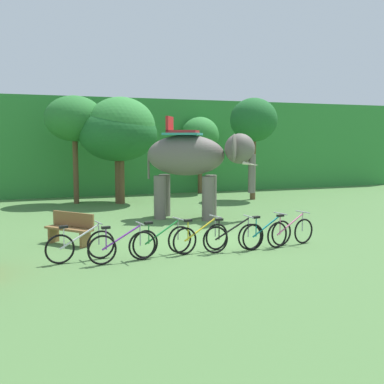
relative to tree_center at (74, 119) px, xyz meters
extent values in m
plane|color=#4C753D|center=(2.55, -9.40, -3.85)|extent=(80.00, 80.00, 0.00)
cube|color=#338438|center=(2.55, 5.57, -1.29)|extent=(36.00, 6.00, 5.13)
cylinder|color=brown|center=(0.00, 0.00, -2.38)|extent=(0.24, 0.24, 2.95)
ellipsoid|color=#28702D|center=(0.00, 0.00, 0.03)|extent=(2.67, 2.67, 2.07)
cylinder|color=brown|center=(1.86, -0.62, -2.81)|extent=(0.34, 0.34, 2.08)
ellipsoid|color=#1E6028|center=(1.86, -0.62, -0.65)|extent=(3.58, 3.58, 2.50)
cylinder|color=brown|center=(1.97, -0.74, -2.70)|extent=(0.28, 0.28, 2.30)
ellipsoid|color=#338438|center=(1.97, -0.74, -0.34)|extent=(3.14, 3.14, 2.69)
cylinder|color=brown|center=(6.91, 2.06, -2.73)|extent=(0.24, 0.24, 2.25)
ellipsoid|color=#338438|center=(6.91, 2.06, -0.69)|extent=(2.07, 2.07, 2.02)
cylinder|color=brown|center=(8.35, -1.44, -2.38)|extent=(0.27, 0.27, 2.94)
ellipsoid|color=#1E6028|center=(8.35, -1.44, 0.04)|extent=(2.29, 2.29, 2.11)
ellipsoid|color=#665E56|center=(3.39, -5.57, -1.50)|extent=(3.21, 2.67, 1.50)
cylinder|color=#665E56|center=(4.36, -5.69, -3.05)|extent=(0.44, 0.44, 1.60)
cylinder|color=#665E56|center=(3.97, -6.36, -3.05)|extent=(0.44, 0.44, 1.60)
cylinder|color=#665E56|center=(2.80, -4.79, -3.05)|extent=(0.44, 0.44, 1.60)
cylinder|color=#665E56|center=(2.42, -5.46, -3.05)|extent=(0.44, 0.44, 1.60)
ellipsoid|color=#665E56|center=(5.12, -6.58, -1.25)|extent=(1.45, 1.42, 1.10)
ellipsoid|color=#665E56|center=(5.30, -5.97, -1.20)|extent=(0.56, 0.81, 0.96)
ellipsoid|color=#665E56|center=(4.68, -7.04, -1.20)|extent=(0.56, 0.81, 0.96)
cylinder|color=#665E56|center=(5.51, -6.80, -2.15)|extent=(0.26, 0.26, 1.40)
cone|color=beige|center=(5.57, -6.59, -1.80)|extent=(0.55, 0.39, 0.21)
cone|color=beige|center=(5.35, -6.97, -1.80)|extent=(0.55, 0.39, 0.21)
cube|color=teal|center=(3.30, -5.52, -0.72)|extent=(1.79, 1.80, 0.08)
cube|color=#B22323|center=(3.30, -5.52, -0.63)|extent=(1.40, 1.33, 0.10)
cube|color=#B22323|center=(2.87, -5.27, -0.35)|extent=(0.54, 0.83, 0.56)
cylinder|color=#665E56|center=(2.16, -4.86, -1.95)|extent=(0.08, 0.08, 0.90)
torus|color=black|center=(-1.58, -10.80, -3.50)|extent=(0.71, 0.17, 0.71)
torus|color=black|center=(-0.59, -10.64, -3.50)|extent=(0.71, 0.17, 0.71)
cylinder|color=silver|center=(-1.11, -10.72, -3.25)|extent=(0.96, 0.20, 0.54)
cylinder|color=silver|center=(-1.48, -10.79, -3.24)|extent=(0.03, 0.03, 0.52)
cube|color=black|center=(-1.48, -10.79, -2.98)|extent=(0.21, 0.13, 0.06)
cylinder|color=#9E9EA3|center=(-0.64, -10.65, -3.22)|extent=(0.03, 0.03, 0.55)
cylinder|color=#9E9EA3|center=(-0.64, -10.65, -2.95)|extent=(0.12, 0.52, 0.03)
torus|color=black|center=(-0.66, -11.23, -3.50)|extent=(0.71, 0.14, 0.71)
torus|color=black|center=(0.33, -11.09, -3.50)|extent=(0.71, 0.14, 0.71)
cylinder|color=purple|center=(-0.19, -11.16, -3.25)|extent=(0.97, 0.17, 0.54)
cylinder|color=purple|center=(-0.56, -11.21, -3.24)|extent=(0.03, 0.03, 0.52)
cube|color=black|center=(-0.56, -11.21, -2.98)|extent=(0.21, 0.13, 0.06)
cylinder|color=#9E9EA3|center=(0.28, -11.10, -3.22)|extent=(0.03, 0.03, 0.55)
cylinder|color=#9E9EA3|center=(0.28, -11.10, -2.95)|extent=(0.10, 0.52, 0.03)
torus|color=black|center=(0.44, -10.98, -3.50)|extent=(0.70, 0.21, 0.71)
torus|color=black|center=(1.41, -10.75, -3.50)|extent=(0.70, 0.21, 0.71)
cylinder|color=green|center=(0.90, -10.87, -3.25)|extent=(0.95, 0.27, 0.54)
cylinder|color=green|center=(0.54, -10.96, -3.24)|extent=(0.03, 0.03, 0.52)
cube|color=black|center=(0.54, -10.96, -2.98)|extent=(0.22, 0.14, 0.06)
cylinder|color=#9E9EA3|center=(1.36, -10.76, -3.22)|extent=(0.03, 0.03, 0.55)
cylinder|color=#9E9EA3|center=(1.36, -10.76, -2.95)|extent=(0.15, 0.51, 0.03)
torus|color=black|center=(1.47, -10.97, -3.50)|extent=(0.70, 0.20, 0.71)
torus|color=black|center=(2.45, -10.75, -3.50)|extent=(0.70, 0.20, 0.71)
cylinder|color=yellow|center=(1.93, -10.87, -3.25)|extent=(0.96, 0.26, 0.54)
cylinder|color=yellow|center=(1.57, -10.95, -3.24)|extent=(0.03, 0.03, 0.52)
cube|color=black|center=(1.57, -10.95, -2.98)|extent=(0.22, 0.14, 0.06)
cylinder|color=#9E9EA3|center=(2.40, -10.76, -3.22)|extent=(0.03, 0.03, 0.55)
cylinder|color=#9E9EA3|center=(2.40, -10.76, -2.95)|extent=(0.15, 0.51, 0.03)
torus|color=black|center=(2.26, -11.09, -3.50)|extent=(0.71, 0.07, 0.71)
torus|color=black|center=(3.26, -11.07, -3.50)|extent=(0.71, 0.07, 0.71)
cylinder|color=black|center=(2.74, -11.08, -3.25)|extent=(0.97, 0.07, 0.54)
cylinder|color=black|center=(2.36, -11.09, -3.24)|extent=(0.03, 0.03, 0.52)
cube|color=black|center=(2.36, -11.09, -2.98)|extent=(0.20, 0.11, 0.06)
cylinder|color=#9E9EA3|center=(3.21, -11.07, -3.22)|extent=(0.03, 0.03, 0.55)
cylinder|color=#9E9EA3|center=(3.21, -11.07, -2.95)|extent=(0.05, 0.52, 0.03)
torus|color=black|center=(3.33, -11.11, -3.50)|extent=(0.71, 0.19, 0.71)
torus|color=black|center=(4.31, -10.91, -3.50)|extent=(0.71, 0.19, 0.71)
cylinder|color=teal|center=(3.80, -11.01, -3.25)|extent=(0.96, 0.24, 0.54)
cylinder|color=teal|center=(3.43, -11.09, -3.24)|extent=(0.03, 0.03, 0.52)
cube|color=black|center=(3.43, -11.09, -2.98)|extent=(0.22, 0.14, 0.06)
cylinder|color=#9E9EA3|center=(4.26, -10.92, -3.22)|extent=(0.03, 0.03, 0.55)
cylinder|color=#9E9EA3|center=(4.26, -10.92, -2.95)|extent=(0.14, 0.52, 0.03)
torus|color=black|center=(4.07, -11.10, -3.50)|extent=(0.70, 0.21, 0.71)
torus|color=black|center=(5.05, -10.88, -3.50)|extent=(0.70, 0.21, 0.71)
cylinder|color=pink|center=(4.53, -10.99, -3.25)|extent=(0.96, 0.26, 0.54)
cylinder|color=pink|center=(4.17, -11.08, -3.24)|extent=(0.03, 0.03, 0.52)
cube|color=black|center=(4.17, -11.08, -2.98)|extent=(0.22, 0.14, 0.06)
cylinder|color=#9E9EA3|center=(5.00, -10.89, -3.22)|extent=(0.03, 0.03, 0.55)
cylinder|color=#9E9EA3|center=(5.00, -10.89, -2.95)|extent=(0.15, 0.51, 0.03)
cube|color=brown|center=(-1.18, -8.75, -3.40)|extent=(1.27, 1.41, 0.06)
cube|color=brown|center=(-1.04, -8.63, -3.16)|extent=(1.01, 1.19, 0.40)
cube|color=brown|center=(-0.79, -9.21, -3.63)|extent=(0.33, 0.29, 0.45)
cube|color=brown|center=(-1.56, -8.29, -3.63)|extent=(0.33, 0.29, 0.45)
camera|label=1|loc=(-2.37, -21.99, -0.96)|focal=43.85mm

